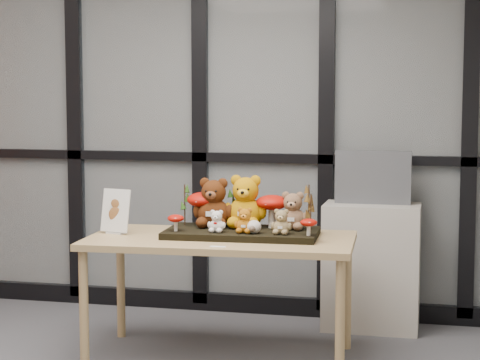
% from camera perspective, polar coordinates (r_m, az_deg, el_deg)
% --- Properties ---
extents(glass_partition, '(4.90, 0.06, 2.78)m').
position_cam_1_polar(glass_partition, '(5.97, -6.82, 5.12)').
color(glass_partition, '#2D383F').
rests_on(glass_partition, floor).
extents(display_table, '(1.50, 0.81, 0.69)m').
position_cam_1_polar(display_table, '(4.82, -1.29, -4.57)').
color(display_table, tan).
rests_on(display_table, floor).
extents(diorama_tray, '(0.86, 0.46, 0.04)m').
position_cam_1_polar(diorama_tray, '(4.83, 0.12, -3.50)').
color(diorama_tray, black).
rests_on(diorama_tray, display_table).
extents(bear_pooh_yellow, '(0.26, 0.24, 0.33)m').
position_cam_1_polar(bear_pooh_yellow, '(4.90, 0.38, -1.23)').
color(bear_pooh_yellow, '#C88505').
rests_on(bear_pooh_yellow, diorama_tray).
extents(bear_brown_medium, '(0.24, 0.22, 0.31)m').
position_cam_1_polar(bear_brown_medium, '(4.92, -1.73, -1.32)').
color(bear_brown_medium, '#471F0A').
rests_on(bear_brown_medium, diorama_tray).
extents(bear_tan_back, '(0.19, 0.17, 0.23)m').
position_cam_1_polar(bear_tan_back, '(4.84, 3.49, -1.89)').
color(bear_tan_back, brown).
rests_on(bear_tan_back, diorama_tray).
extents(bear_small_yellow, '(0.12, 0.11, 0.15)m').
position_cam_1_polar(bear_small_yellow, '(4.72, 0.32, -2.57)').
color(bear_small_yellow, '#B56410').
rests_on(bear_small_yellow, diorama_tray).
extents(bear_white_bow, '(0.11, 0.10, 0.13)m').
position_cam_1_polar(bear_white_bow, '(4.74, -1.54, -2.63)').
color(bear_white_bow, white).
rests_on(bear_white_bow, diorama_tray).
extents(bear_beige_small, '(0.12, 0.11, 0.15)m').
position_cam_1_polar(bear_beige_small, '(4.68, 2.73, -2.66)').
color(bear_beige_small, '#937C4F').
rests_on(bear_beige_small, diorama_tray).
extents(plush_cream_hedgehog, '(0.06, 0.06, 0.08)m').
position_cam_1_polar(plush_cream_hedgehog, '(4.70, 0.92, -3.05)').
color(plush_cream_hedgehog, beige).
rests_on(plush_cream_hedgehog, diorama_tray).
extents(mushroom_back_left, '(0.19, 0.19, 0.21)m').
position_cam_1_polar(mushroom_back_left, '(4.97, -2.39, -1.79)').
color(mushroom_back_left, '#A30E05').
rests_on(mushroom_back_left, diorama_tray).
extents(mushroom_back_right, '(0.18, 0.18, 0.20)m').
position_cam_1_polar(mushroom_back_right, '(4.89, 2.12, -1.96)').
color(mushroom_back_right, '#A30E05').
rests_on(mushroom_back_right, diorama_tray).
extents(mushroom_front_left, '(0.09, 0.09, 0.10)m').
position_cam_1_polar(mushroom_front_left, '(4.79, -4.24, -2.77)').
color(mushroom_front_left, '#A30E05').
rests_on(mushroom_front_left, diorama_tray).
extents(mushroom_front_right, '(0.09, 0.09, 0.10)m').
position_cam_1_polar(mushroom_front_right, '(4.65, 4.53, -3.04)').
color(mushroom_front_right, '#A30E05').
rests_on(mushroom_front_right, diorama_tray).
extents(sprig_green_far_left, '(0.05, 0.05, 0.24)m').
position_cam_1_polar(sprig_green_far_left, '(4.99, -3.65, -1.63)').
color(sprig_green_far_left, '#11390D').
rests_on(sprig_green_far_left, diorama_tray).
extents(sprig_green_mid_left, '(0.05, 0.05, 0.19)m').
position_cam_1_polar(sprig_green_mid_left, '(5.02, -2.38, -1.86)').
color(sprig_green_mid_left, '#11390D').
rests_on(sprig_green_mid_left, diorama_tray).
extents(sprig_dry_far_right, '(0.05, 0.05, 0.25)m').
position_cam_1_polar(sprig_dry_far_right, '(4.85, 4.54, -1.77)').
color(sprig_dry_far_right, brown).
rests_on(sprig_dry_far_right, diorama_tray).
extents(sprig_dry_mid_right, '(0.05, 0.05, 0.21)m').
position_cam_1_polar(sprig_dry_mid_right, '(4.75, 4.66, -2.18)').
color(sprig_dry_mid_right, brown).
rests_on(sprig_dry_mid_right, diorama_tray).
extents(sprig_green_centre, '(0.05, 0.05, 0.21)m').
position_cam_1_polar(sprig_green_centre, '(4.99, -0.44, -1.79)').
color(sprig_green_centre, '#11390D').
rests_on(sprig_green_centre, diorama_tray).
extents(sign_holder, '(0.18, 0.09, 0.25)m').
position_cam_1_polar(sign_holder, '(4.96, -8.17, -2.20)').
color(sign_holder, silver).
rests_on(sign_holder, display_table).
extents(label_card, '(0.08, 0.03, 0.00)m').
position_cam_1_polar(label_card, '(4.51, -1.46, -4.40)').
color(label_card, white).
rests_on(label_card, display_table).
extents(cabinet, '(0.59, 0.35, 0.79)m').
position_cam_1_polar(cabinet, '(5.52, 8.62, -5.65)').
color(cabinet, '#AAA498').
rests_on(cabinet, floor).
extents(monitor, '(0.47, 0.05, 0.33)m').
position_cam_1_polar(monitor, '(5.46, 8.72, 0.17)').
color(monitor, '#505358').
rests_on(monitor, cabinet).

